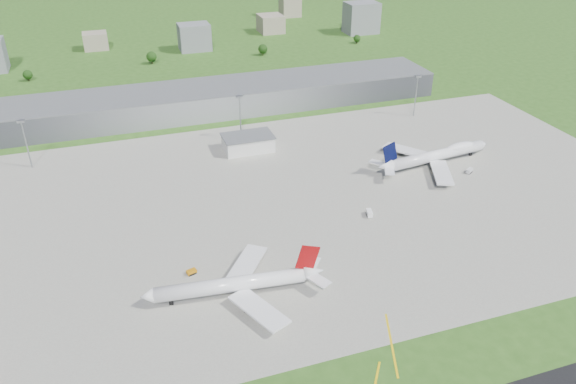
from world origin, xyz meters
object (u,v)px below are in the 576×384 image
object	(u,v)px
airliner_red_twin	(238,284)
airliner_blue_quad	(437,155)
van_white_far	(469,171)
tug_yellow	(191,272)
van_white_near	(369,213)

from	to	relation	value
airliner_red_twin	airliner_blue_quad	world-z (taller)	airliner_blue_quad
van_white_far	airliner_blue_quad	bearing A→B (deg)	94.38
airliner_blue_quad	tug_yellow	bearing A→B (deg)	-166.45
van_white_near	airliner_blue_quad	bearing A→B (deg)	-43.13
airliner_red_twin	van_white_near	world-z (taller)	airliner_red_twin
tug_yellow	van_white_far	bearing A→B (deg)	-2.39
airliner_blue_quad	airliner_red_twin	bearing A→B (deg)	-157.91
tug_yellow	van_white_far	xyz separation A→B (m)	(146.22, 37.06, 0.21)
airliner_red_twin	van_white_far	distance (m)	143.45
airliner_blue_quad	tug_yellow	xyz separation A→B (m)	(-135.91, -51.25, -4.07)
tug_yellow	van_white_near	size ratio (longest dim) A/B	0.75
tug_yellow	van_white_near	xyz separation A→B (m)	(80.89, 16.19, 0.35)
airliner_blue_quad	van_white_far	xyz separation A→B (m)	(10.30, -14.18, -3.85)
airliner_blue_quad	van_white_far	size ratio (longest dim) A/B	14.69
van_white_far	tug_yellow	bearing A→B (deg)	162.61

